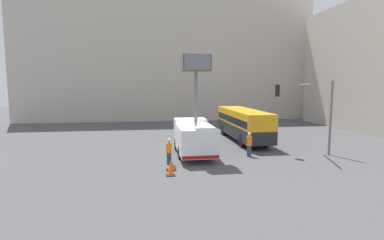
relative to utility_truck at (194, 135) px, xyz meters
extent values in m
plane|color=#4C4C4F|center=(-0.33, -0.19, -1.56)|extent=(120.00, 120.00, 0.00)
cube|color=#BCB2A3|center=(-0.33, 27.05, 7.60)|extent=(44.00, 10.00, 18.31)
cube|color=white|center=(0.00, 2.09, -0.05)|extent=(2.53, 1.84, 2.14)
cube|color=white|center=(0.00, -0.97, -0.16)|extent=(2.53, 4.28, 1.92)
cube|color=red|center=(0.00, -3.06, -0.97)|extent=(2.48, 0.10, 0.24)
cylinder|color=black|center=(-1.11, 2.09, -1.07)|extent=(0.30, 0.97, 0.97)
cylinder|color=black|center=(1.11, 2.09, -1.07)|extent=(0.30, 0.97, 0.97)
cylinder|color=black|center=(-1.11, -0.97, -1.07)|extent=(0.30, 0.97, 0.97)
cylinder|color=black|center=(1.11, -0.97, -1.07)|extent=(0.30, 0.97, 0.97)
cylinder|color=slate|center=(0.00, -0.97, 2.74)|extent=(0.24, 0.24, 3.89)
cube|color=brown|center=(0.00, -0.97, 4.74)|extent=(1.95, 1.55, 0.10)
cube|color=slate|center=(-0.94, -0.97, 5.32)|extent=(0.08, 1.55, 1.05)
cube|color=slate|center=(0.94, -0.97, 5.32)|extent=(0.08, 1.55, 1.05)
cube|color=slate|center=(0.00, -0.24, 5.32)|extent=(1.95, 0.08, 1.05)
cube|color=slate|center=(0.00, -1.70, 5.32)|extent=(1.95, 0.08, 1.05)
cube|color=#232328|center=(5.58, 5.45, -0.52)|extent=(2.46, 10.32, 1.12)
cube|color=orange|center=(5.58, 5.45, 0.72)|extent=(2.46, 10.32, 1.37)
cube|color=black|center=(5.58, 5.45, 0.52)|extent=(2.48, 9.90, 0.60)
cylinder|color=black|center=(4.50, 8.65, -1.00)|extent=(0.30, 1.12, 1.12)
cylinder|color=black|center=(6.66, 8.65, -1.00)|extent=(0.30, 1.12, 1.12)
cylinder|color=black|center=(4.50, 2.26, -1.00)|extent=(0.30, 1.12, 1.12)
cylinder|color=black|center=(6.66, 2.26, -1.00)|extent=(0.30, 1.12, 1.12)
cylinder|color=slate|center=(10.24, -1.32, 1.25)|extent=(0.18, 0.18, 5.62)
cylinder|color=slate|center=(8.34, -0.75, 3.77)|extent=(1.27, 3.83, 0.13)
cube|color=black|center=(6.44, -0.17, 3.32)|extent=(0.40, 0.40, 0.90)
sphere|color=red|center=(6.44, -0.17, 3.57)|extent=(0.20, 0.20, 0.20)
cylinder|color=navy|center=(-2.03, -2.35, -1.15)|extent=(0.32, 0.32, 0.81)
cylinder|color=orange|center=(-2.03, -2.35, -0.43)|extent=(0.38, 0.38, 0.64)
sphere|color=tan|center=(-2.03, -2.35, 0.01)|extent=(0.22, 0.22, 0.22)
sphere|color=white|center=(-2.03, -2.35, 0.10)|extent=(0.23, 0.23, 0.23)
cylinder|color=navy|center=(4.03, -0.92, -1.14)|extent=(0.32, 0.32, 0.83)
cylinder|color=orange|center=(4.03, -0.92, -0.39)|extent=(0.38, 0.38, 0.66)
sphere|color=tan|center=(4.03, -0.92, 0.05)|extent=(0.23, 0.23, 0.23)
sphere|color=white|center=(4.03, -0.92, 0.15)|extent=(0.24, 0.24, 0.24)
cube|color=black|center=(-1.98, -3.74, -1.54)|extent=(0.62, 0.62, 0.03)
cone|color=#F25B0F|center=(-1.98, -3.74, -1.21)|extent=(0.50, 0.50, 0.71)
cube|color=black|center=(-2.11, -4.87, -1.54)|extent=(0.53, 0.53, 0.03)
cone|color=#F25B0F|center=(-2.11, -4.87, -1.26)|extent=(0.43, 0.43, 0.61)
camera|label=1|loc=(-3.30, -21.98, 3.72)|focal=28.00mm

